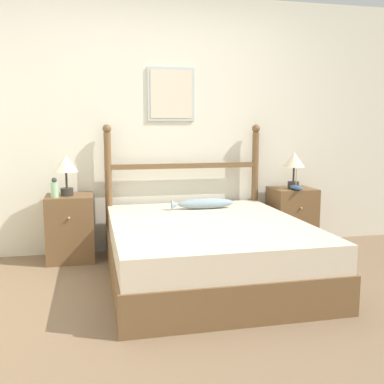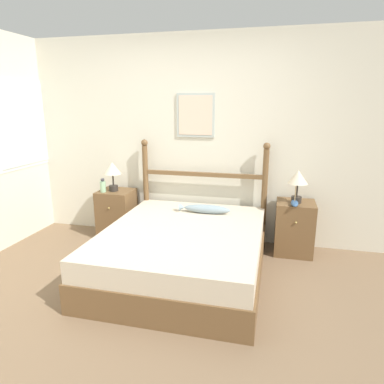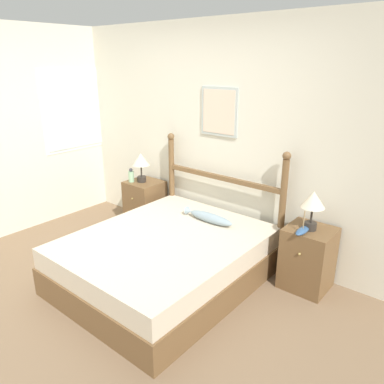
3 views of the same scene
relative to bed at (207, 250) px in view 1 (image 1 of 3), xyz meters
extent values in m
plane|color=#7A6047|center=(-0.18, -0.66, -0.24)|extent=(16.00, 16.00, 0.00)
cube|color=beige|center=(-0.18, 1.07, 1.03)|extent=(6.40, 0.06, 2.55)
cube|color=#ADB7B2|center=(-0.12, 1.03, 1.34)|extent=(0.48, 0.02, 0.53)
cube|color=beige|center=(-0.12, 1.01, 1.34)|extent=(0.42, 0.01, 0.47)
cube|color=brown|center=(0.00, 0.00, -0.10)|extent=(1.59, 1.94, 0.28)
cube|color=beige|center=(0.00, 0.00, 0.14)|extent=(1.55, 1.90, 0.21)
cylinder|color=brown|center=(-0.76, 0.94, 0.36)|extent=(0.07, 0.07, 1.21)
sphere|color=brown|center=(-0.76, 0.94, 1.00)|extent=(0.08, 0.08, 0.08)
cylinder|color=brown|center=(0.76, 0.94, 0.36)|extent=(0.07, 0.07, 1.21)
sphere|color=brown|center=(0.76, 0.94, 1.00)|extent=(0.08, 0.08, 0.08)
cube|color=brown|center=(0.00, 0.94, 0.63)|extent=(1.52, 0.05, 0.05)
cube|color=brown|center=(-1.13, 0.80, 0.07)|extent=(0.43, 0.41, 0.62)
sphere|color=tan|center=(-1.13, 0.59, 0.21)|extent=(0.02, 0.02, 0.02)
cube|color=brown|center=(1.13, 0.80, 0.07)|extent=(0.43, 0.41, 0.62)
sphere|color=tan|center=(1.13, 0.59, 0.21)|extent=(0.02, 0.02, 0.02)
cylinder|color=#2D2823|center=(-1.15, 0.78, 0.42)|extent=(0.12, 0.12, 0.07)
cylinder|color=#2D2823|center=(-1.15, 0.78, 0.53)|extent=(0.02, 0.02, 0.15)
cone|color=beige|center=(-1.15, 0.78, 0.68)|extent=(0.22, 0.22, 0.15)
cylinder|color=#2D2823|center=(1.13, 0.78, 0.42)|extent=(0.12, 0.12, 0.07)
cylinder|color=#2D2823|center=(1.13, 0.78, 0.53)|extent=(0.02, 0.02, 0.15)
cone|color=beige|center=(1.13, 0.78, 0.68)|extent=(0.22, 0.22, 0.15)
cylinder|color=#99C699|center=(-1.25, 0.70, 0.45)|extent=(0.07, 0.07, 0.14)
sphere|color=#333338|center=(-1.25, 0.70, 0.54)|extent=(0.05, 0.05, 0.05)
ellipsoid|color=#335684|center=(1.11, 0.67, 0.41)|extent=(0.08, 0.25, 0.05)
cylinder|color=#997F56|center=(1.11, 0.67, 0.51)|extent=(0.01, 0.01, 0.17)
ellipsoid|color=#8499A3|center=(0.13, 0.57, 0.30)|extent=(0.55, 0.12, 0.10)
cone|color=#8499A3|center=(-0.17, 0.57, 0.30)|extent=(0.06, 0.09, 0.09)
camera|label=1|loc=(-0.92, -3.51, 1.02)|focal=42.00mm
camera|label=2|loc=(0.87, -3.15, 1.48)|focal=32.00mm
camera|label=3|loc=(2.30, -2.37, 1.88)|focal=35.00mm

